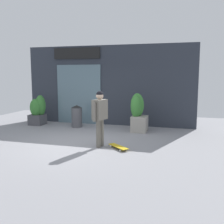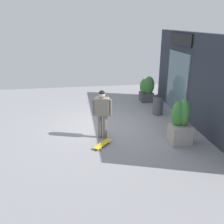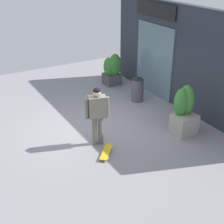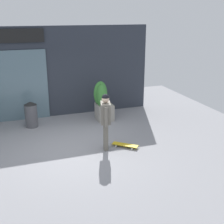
# 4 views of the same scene
# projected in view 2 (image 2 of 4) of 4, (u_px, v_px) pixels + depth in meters

# --- Properties ---
(ground_plane) EXTENTS (12.00, 12.00, 0.00)m
(ground_plane) POSITION_uv_depth(u_px,v_px,m) (110.00, 127.00, 8.81)
(ground_plane) COLOR gray
(building_facade) EXTENTS (7.07, 0.31, 3.24)m
(building_facade) POSITION_uv_depth(u_px,v_px,m) (195.00, 80.00, 8.75)
(building_facade) COLOR #2D333D
(building_facade) RESTS_ON ground_plane
(skateboarder) EXTENTS (0.37, 0.61, 1.60)m
(skateboarder) POSITION_uv_depth(u_px,v_px,m) (102.00, 110.00, 7.67)
(skateboarder) COLOR #666056
(skateboarder) RESTS_ON ground_plane
(skateboard) EXTENTS (0.69, 0.64, 0.08)m
(skateboard) POSITION_uv_depth(u_px,v_px,m) (103.00, 144.00, 7.46)
(skateboard) COLOR gold
(skateboard) RESTS_ON ground_plane
(planter_box_left) EXTENTS (0.61, 0.65, 1.22)m
(planter_box_left) POSITION_uv_depth(u_px,v_px,m) (147.00, 89.00, 11.45)
(planter_box_left) COLOR #47474C
(planter_box_left) RESTS_ON ground_plane
(planter_box_right) EXTENTS (0.63, 0.64, 1.39)m
(planter_box_right) POSITION_uv_depth(u_px,v_px,m) (181.00, 122.00, 7.51)
(planter_box_right) COLOR gray
(planter_box_right) RESTS_ON ground_plane
(trash_bin) EXTENTS (0.42, 0.42, 0.88)m
(trash_bin) POSITION_uv_depth(u_px,v_px,m) (158.00, 104.00, 9.89)
(trash_bin) COLOR #4C4C51
(trash_bin) RESTS_ON ground_plane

